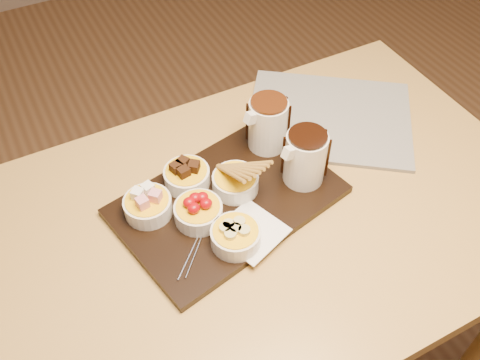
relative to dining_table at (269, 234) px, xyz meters
name	(u,v)px	position (x,y,z in m)	size (l,w,h in m)	color
ground	(261,355)	(0.00, 0.00, -0.65)	(5.00, 5.00, 0.00)	brown
dining_table	(269,234)	(0.00, 0.00, 0.00)	(1.20, 0.80, 0.75)	#B58C43
serving_board	(228,201)	(-0.08, 0.05, 0.11)	(0.46, 0.30, 0.02)	black
napkin	(251,231)	(-0.08, -0.05, 0.12)	(0.12, 0.12, 0.00)	white
bowl_marshmallows	(148,206)	(-0.24, 0.09, 0.14)	(0.10, 0.10, 0.04)	silver
bowl_cake	(187,177)	(-0.14, 0.13, 0.14)	(0.10, 0.10, 0.04)	silver
bowl_strawberries	(198,213)	(-0.15, 0.03, 0.14)	(0.10, 0.10, 0.04)	silver
bowl_biscotti	(235,183)	(-0.05, 0.07, 0.14)	(0.10, 0.10, 0.04)	silver
bowl_bananas	(236,237)	(-0.11, -0.06, 0.14)	(0.10, 0.10, 0.04)	silver
pitcher_dark_chocolate	(305,158)	(0.10, 0.03, 0.18)	(0.09, 0.09, 0.12)	silver
pitcher_milk_chocolate	(268,124)	(0.08, 0.16, 0.18)	(0.09, 0.09, 0.12)	silver
fondue_skewers	(202,227)	(-0.16, 0.00, 0.12)	(0.26, 0.03, 0.01)	silver
newspaper	(329,117)	(0.27, 0.18, 0.10)	(0.40, 0.32, 0.01)	beige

